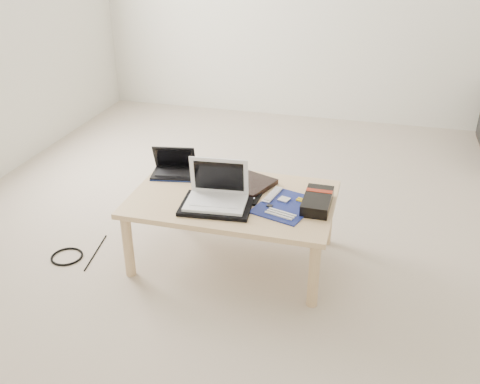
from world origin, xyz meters
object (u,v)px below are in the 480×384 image
(netbook, at_px, (174,169))
(white_laptop, at_px, (217,193))
(gpu_box, at_px, (317,201))
(coffee_table, at_px, (233,204))

(netbook, distance_m, white_laptop, 0.46)
(white_laptop, relative_size, gpu_box, 1.17)
(netbook, height_order, white_laptop, white_laptop)
(gpu_box, bearing_deg, white_laptop, -166.94)
(coffee_table, distance_m, white_laptop, 0.17)
(coffee_table, bearing_deg, netbook, 155.68)
(white_laptop, bearing_deg, gpu_box, 13.06)
(coffee_table, height_order, white_laptop, white_laptop)
(gpu_box, bearing_deg, coffee_table, -178.59)
(netbook, bearing_deg, white_laptop, -39.44)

